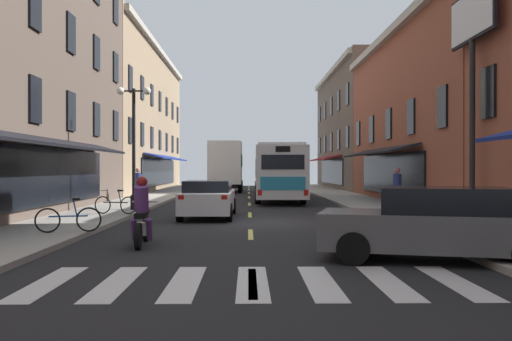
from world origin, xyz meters
TOP-DOWN VIEW (x-y plane):
  - ground_plane at (0.00, 0.00)m, footprint 34.80×80.00m
  - lane_centre_dashes at (0.00, -0.25)m, footprint 0.14×73.90m
  - crosswalk_near at (0.00, -10.00)m, footprint 7.10×2.80m
  - sidewalk_left at (-5.90, 0.00)m, footprint 3.00×80.00m
  - sidewalk_right at (5.90, 0.00)m, footprint 3.00×80.00m
  - billboard_sign at (7.05, -1.56)m, footprint 0.40×3.31m
  - transit_bus at (1.66, 13.37)m, footprint 2.76×12.41m
  - box_truck at (-1.76, 23.62)m, footprint 2.51×7.26m
  - sedan_near at (-1.56, 1.78)m, footprint 1.98×4.74m
  - sedan_mid at (-1.90, 34.76)m, footprint 2.05×4.41m
  - sedan_far at (3.71, -8.00)m, footprint 4.82×2.93m
  - motorcycle_rider at (-2.62, -5.71)m, footprint 0.62×2.07m
  - bicycle_near at (-5.05, 1.79)m, footprint 1.68×0.56m
  - bicycle_mid at (-4.88, -4.12)m, footprint 1.67×0.57m
  - pedestrian_near at (-5.86, 10.00)m, footprint 0.36×0.50m
  - pedestrian_mid at (6.50, 5.15)m, footprint 0.36×0.36m
  - street_lamp_twin at (-4.81, 3.94)m, footprint 1.42×0.32m

SIDE VIEW (x-z plane):
  - ground_plane at x=0.00m, z-range -0.10..0.00m
  - lane_centre_dashes at x=0.00m, z-range 0.00..0.01m
  - crosswalk_near at x=0.00m, z-range 0.00..0.01m
  - sidewalk_left at x=-5.90m, z-range 0.00..0.14m
  - sidewalk_right at x=5.90m, z-range 0.00..0.14m
  - bicycle_near at x=-5.05m, z-range 0.05..0.96m
  - bicycle_mid at x=-4.88m, z-range 0.05..0.96m
  - sedan_mid at x=-1.90m, z-range 0.02..1.39m
  - motorcycle_rider at x=-2.62m, z-range -0.12..1.54m
  - sedan_near at x=-1.56m, z-range 0.02..1.42m
  - sedan_far at x=3.71m, z-range 0.01..1.48m
  - pedestrian_mid at x=6.50m, z-range 0.17..1.89m
  - pedestrian_near at x=-5.86m, z-range 0.19..1.93m
  - transit_bus at x=1.66m, z-range 0.08..3.21m
  - box_truck at x=-1.76m, z-range 0.08..3.91m
  - street_lamp_twin at x=-4.81m, z-range 0.42..5.50m
  - billboard_sign at x=7.05m, z-range 2.20..9.59m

